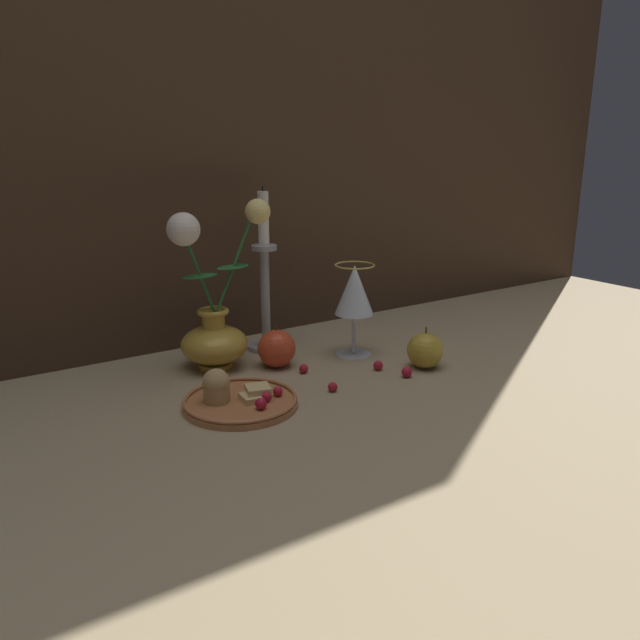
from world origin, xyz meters
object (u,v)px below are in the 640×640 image
Objects in this scene: apple_beside_vase at (275,349)px; candlestick at (265,289)px; plate_with_pastries at (237,398)px; wine_glass at (354,293)px; apple_near_glass at (425,350)px; vase at (214,320)px.

candlestick is at bearing 69.48° from apple_beside_vase.
wine_glass is at bearing 18.26° from plate_with_pastries.
candlestick is at bearing 51.95° from plate_with_pastries.
candlestick reaches higher than apple_near_glass.
candlestick is (0.18, 0.23, 0.11)m from plate_with_pastries.
vase is at bearing -160.98° from candlestick.
vase reaches higher than apple_beside_vase.
candlestick is (-0.13, 0.13, 0.00)m from wine_glass.
apple_near_glass is (0.33, -0.22, -0.06)m from vase.
plate_with_pastries is (-0.05, -0.19, -0.08)m from vase.
wine_glass is 2.19× the size of apple_beside_vase.
candlestick is 0.15m from apple_beside_vase.
candlestick is (0.14, 0.05, 0.03)m from vase.
candlestick reaches higher than apple_beside_vase.
vase is 0.28m from wine_glass.
apple_beside_vase is at bearing 41.64° from plate_with_pastries.
vase is 3.72× the size of apple_beside_vase.
wine_glass is 0.18m from apple_near_glass.
vase is 0.95× the size of candlestick.
candlestick is at bearing 134.46° from wine_glass.
candlestick is at bearing 126.55° from apple_near_glass.
plate_with_pastries is 2.32× the size of apple_near_glass.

